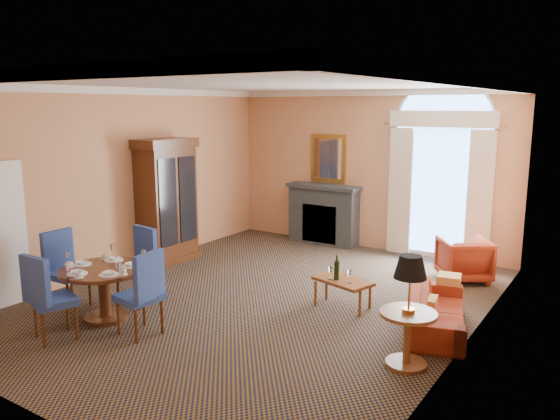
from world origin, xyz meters
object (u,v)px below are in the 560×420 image
Objects in this scene: dining_table at (104,281)px; side_table at (409,298)px; armoire at (166,203)px; coffee_table at (342,281)px; armchair at (464,259)px; sofa at (437,309)px.

dining_table is 4.06m from side_table.
coffee_table is (3.89, -0.42, -0.70)m from armoire.
armchair is 3.51m from side_table.
side_table is (0.31, -3.47, 0.44)m from armchair.
dining_table reaches higher than sofa.
dining_table is (1.38, -2.60, -0.56)m from armoire.
armoire is 2.90× the size of armchair.
side_table reaches higher than armchair.
dining_table is 1.47× the size of armchair.
coffee_table is at bearing 139.82° from side_table.
armoire is 1.98× the size of dining_table.
sofa is (3.89, 2.20, -0.29)m from dining_table.
side_table reaches higher than dining_table.
sofa is 1.39m from coffee_table.
armoire is 1.30× the size of sofa.
armoire is at bearing 118.04° from dining_table.
dining_table is at bearing -61.96° from armoire.
sofa is at bearing 16.21° from coffee_table.
sofa is 1.41× the size of side_table.
armoire is 5.57m from side_table.
side_table is at bearing -17.04° from armoire.
dining_table is 3.32m from coffee_table.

